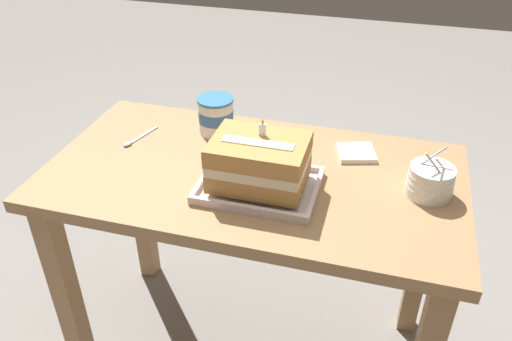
% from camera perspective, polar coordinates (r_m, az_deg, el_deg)
% --- Properties ---
extents(dining_table, '(1.15, 0.62, 0.75)m').
position_cam_1_polar(dining_table, '(1.51, -0.32, -4.07)').
color(dining_table, '#9E754C').
rests_on(dining_table, ground_plane).
extents(foil_tray, '(0.31, 0.23, 0.02)m').
position_cam_1_polar(foil_tray, '(1.36, 0.35, -1.79)').
color(foil_tray, silver).
rests_on(foil_tray, dining_table).
extents(birthday_cake, '(0.24, 0.18, 0.17)m').
position_cam_1_polar(birthday_cake, '(1.32, 0.36, 1.00)').
color(birthday_cake, '#B98344').
rests_on(birthday_cake, foil_tray).
extents(bowl_stack, '(0.12, 0.12, 0.13)m').
position_cam_1_polar(bowl_stack, '(1.40, 18.65, -1.11)').
color(bowl_stack, white).
rests_on(bowl_stack, dining_table).
extents(ice_cream_tub, '(0.11, 0.11, 0.12)m').
position_cam_1_polar(ice_cream_tub, '(1.61, -4.43, 6.08)').
color(ice_cream_tub, white).
rests_on(ice_cream_tub, dining_table).
extents(serving_spoon_near_tray, '(0.06, 0.15, 0.01)m').
position_cam_1_polar(serving_spoon_near_tray, '(1.62, -13.29, 3.26)').
color(serving_spoon_near_tray, silver).
rests_on(serving_spoon_near_tray, dining_table).
extents(napkin_pile, '(0.13, 0.13, 0.01)m').
position_cam_1_polar(napkin_pile, '(1.53, 10.97, 1.94)').
color(napkin_pile, white).
rests_on(napkin_pile, dining_table).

